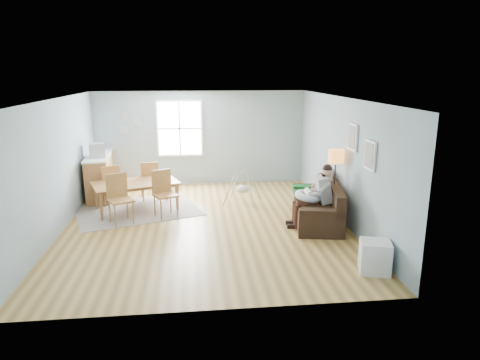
{
  "coord_description": "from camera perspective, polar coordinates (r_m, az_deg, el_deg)",
  "views": [
    {
      "loc": [
        -0.23,
        -8.83,
        3.23
      ],
      "look_at": [
        0.74,
        -0.13,
        1.0
      ],
      "focal_mm": 32.0,
      "sensor_mm": 36.0,
      "label": 1
    }
  ],
  "objects": [
    {
      "name": "chair_se",
      "position": [
        9.87,
        -10.14,
        -1.3
      ],
      "size": [
        0.64,
        0.64,
        1.07
      ],
      "color": "#A06B37",
      "rests_on": "rug"
    },
    {
      "name": "baby_swing",
      "position": [
        10.74,
        0.32,
        -1.14
      ],
      "size": [
        1.05,
        1.06,
        0.83
      ],
      "color": "#A4A4A9",
      "rests_on": "room"
    },
    {
      "name": "room",
      "position": [
        8.87,
        -4.89,
        9.0
      ],
      "size": [
        8.4,
        9.4,
        3.9
      ],
      "color": "olive"
    },
    {
      "name": "chair_ne",
      "position": [
        11.15,
        -11.97,
        0.26
      ],
      "size": [
        0.54,
        0.54,
        1.02
      ],
      "color": "#A06B37",
      "rests_on": "rug"
    },
    {
      "name": "chair_sw",
      "position": [
        9.67,
        -15.85,
        -1.9
      ],
      "size": [
        0.65,
        0.65,
        1.08
      ],
      "color": "#A06B37",
      "rests_on": "rug"
    },
    {
      "name": "window",
      "position": [
        12.4,
        -8.05,
        6.82
      ],
      "size": [
        1.32,
        0.08,
        1.62
      ],
      "color": "white",
      "rests_on": "room"
    },
    {
      "name": "dining_table",
      "position": [
        10.47,
        -13.61,
        -2.15
      ],
      "size": [
        2.19,
        1.67,
        0.68
      ],
      "primitive_type": "imported",
      "rotation": [
        0.0,
        0.0,
        0.34
      ],
      "color": "brown",
      "rests_on": "rug"
    },
    {
      "name": "infant",
      "position": [
        9.18,
        9.05,
        -1.6
      ],
      "size": [
        0.14,
        0.37,
        0.14
      ],
      "color": "silver",
      "rests_on": "nursing_pillow"
    },
    {
      "name": "father",
      "position": [
        9.16,
        10.07,
        -1.79
      ],
      "size": [
        0.96,
        0.46,
        1.36
      ],
      "color": "gray",
      "rests_on": "sofa"
    },
    {
      "name": "floor_lamp",
      "position": [
        9.39,
        12.64,
        2.31
      ],
      "size": [
        0.33,
        0.33,
        1.62
      ],
      "color": "black",
      "rests_on": "room"
    },
    {
      "name": "chair_nw",
      "position": [
        10.98,
        -16.92,
        -0.3
      ],
      "size": [
        0.6,
        0.6,
        1.01
      ],
      "color": "#A06B37",
      "rests_on": "rug"
    },
    {
      "name": "sofa",
      "position": [
        9.59,
        10.6,
        -3.73
      ],
      "size": [
        1.29,
        2.26,
        0.86
      ],
      "color": "black",
      "rests_on": "room"
    },
    {
      "name": "monitor",
      "position": [
        11.38,
        -18.54,
        3.79
      ],
      "size": [
        0.44,
        0.43,
        0.36
      ],
      "color": "#A4A4A9",
      "rests_on": "counter"
    },
    {
      "name": "pictures",
      "position": [
        8.53,
        15.81,
        4.42
      ],
      "size": [
        0.05,
        1.34,
        0.74
      ],
      "color": "white",
      "rests_on": "room"
    },
    {
      "name": "counter",
      "position": [
        11.9,
        -18.14,
        0.64
      ],
      "size": [
        0.78,
        2.06,
        1.13
      ],
      "color": "brown",
      "rests_on": "room"
    },
    {
      "name": "beige_pillow",
      "position": [
        10.02,
        11.66,
        -0.15
      ],
      "size": [
        0.26,
        0.54,
        0.52
      ],
      "primitive_type": "cube",
      "rotation": [
        0.0,
        0.0,
        -0.23
      ],
      "color": "#B6AD8B",
      "rests_on": "sofa"
    },
    {
      "name": "storage_cube",
      "position": [
        7.48,
        17.48,
        -9.74
      ],
      "size": [
        0.58,
        0.54,
        0.54
      ],
      "color": "white",
      "rests_on": "room"
    },
    {
      "name": "toddler",
      "position": [
        9.66,
        10.12,
        -1.01
      ],
      "size": [
        0.55,
        0.35,
        0.83
      ],
      "color": "silver",
      "rests_on": "sofa"
    },
    {
      "name": "green_throw",
      "position": [
        10.19,
        9.8,
        -1.21
      ],
      "size": [
        1.12,
        1.01,
        0.04
      ],
      "primitive_type": "cube",
      "rotation": [
        0.0,
        0.0,
        -0.2
      ],
      "color": "#155F28",
      "rests_on": "sofa"
    },
    {
      "name": "rug",
      "position": [
        10.57,
        -13.51,
        -3.89
      ],
      "size": [
        3.29,
        2.88,
        0.01
      ],
      "primitive_type": "cube",
      "rotation": [
        0.0,
        0.0,
        0.33
      ],
      "color": "gray",
      "rests_on": "room"
    },
    {
      "name": "nursing_pillow",
      "position": [
        9.17,
        9.06,
        -2.11
      ],
      "size": [
        0.7,
        0.69,
        0.23
      ],
      "primitive_type": "torus",
      "rotation": [
        0.0,
        0.14,
        -0.23
      ],
      "color": "#CBEDFE",
      "rests_on": "father"
    },
    {
      "name": "wall_plates",
      "position": [
        12.51,
        -14.57,
        7.4
      ],
      "size": [
        0.67,
        0.02,
        0.66
      ],
      "color": "#8BA1A6",
      "rests_on": "room"
    }
  ]
}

